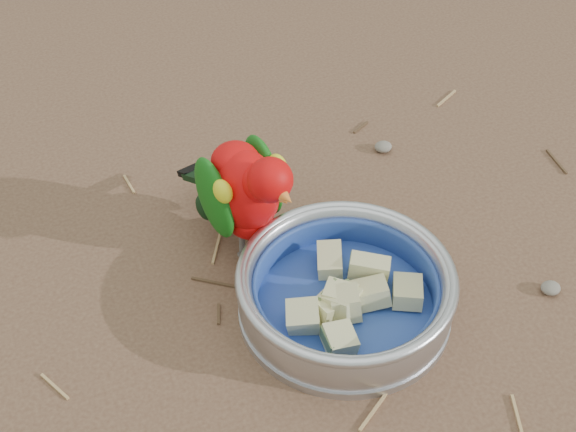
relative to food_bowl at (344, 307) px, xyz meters
name	(u,v)px	position (x,y,z in m)	size (l,w,h in m)	color
ground	(376,382)	(-0.01, -0.10, -0.01)	(60.00, 60.00, 0.00)	brown
food_bowl	(344,307)	(0.00, 0.00, 0.00)	(0.23, 0.23, 0.02)	#B2B2BA
bowl_wall	(346,288)	(0.00, 0.00, 0.03)	(0.23, 0.23, 0.04)	#B2B2BA
fruit_wedges	(345,293)	(0.00, 0.00, 0.02)	(0.14, 0.14, 0.03)	#C1BD85
lory_parrot	(246,199)	(-0.07, 0.13, 0.07)	(0.09, 0.19, 0.16)	#C40808
ground_debris	(374,300)	(0.04, 0.00, -0.01)	(0.90, 0.80, 0.01)	tan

